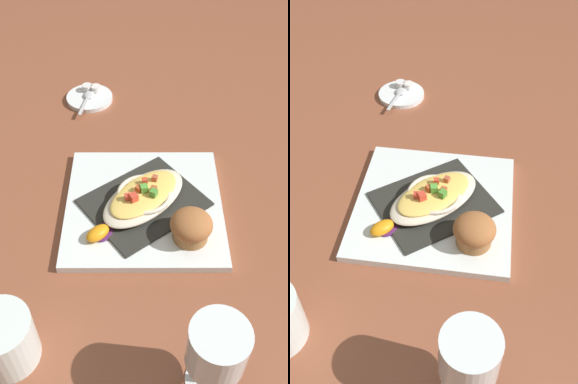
% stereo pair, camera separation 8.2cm
% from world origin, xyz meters
% --- Properties ---
extents(ground_plane, '(2.60, 2.60, 0.00)m').
position_xyz_m(ground_plane, '(0.00, 0.00, 0.00)').
color(ground_plane, brown).
extents(square_plate, '(0.31, 0.31, 0.01)m').
position_xyz_m(square_plate, '(0.00, 0.00, 0.01)').
color(square_plate, white).
rests_on(square_plate, ground_plane).
extents(folded_napkin, '(0.26, 0.26, 0.00)m').
position_xyz_m(folded_napkin, '(0.00, 0.00, 0.02)').
color(folded_napkin, '#292925').
rests_on(folded_napkin, square_plate).
extents(gratin_dish, '(0.19, 0.20, 0.04)m').
position_xyz_m(gratin_dish, '(-0.00, -0.00, 0.03)').
color(gratin_dish, beige).
rests_on(gratin_dish, folded_napkin).
extents(muffin, '(0.07, 0.07, 0.06)m').
position_xyz_m(muffin, '(0.09, -0.07, 0.04)').
color(muffin, '#A06839').
rests_on(muffin, square_plate).
extents(orange_garnish, '(0.06, 0.07, 0.02)m').
position_xyz_m(orange_garnish, '(-0.07, -0.08, 0.02)').
color(orange_garnish, '#4F1F5A').
rests_on(orange_garnish, square_plate).
extents(coffee_mug, '(0.10, 0.11, 0.09)m').
position_xyz_m(coffee_mug, '(-0.18, -0.30, 0.04)').
color(coffee_mug, white).
rests_on(coffee_mug, ground_plane).
extents(stemmed_glass, '(0.08, 0.08, 0.14)m').
position_xyz_m(stemmed_glass, '(0.11, -0.32, 0.09)').
color(stemmed_glass, white).
rests_on(stemmed_glass, ground_plane).
extents(creamer_saucer, '(0.11, 0.11, 0.01)m').
position_xyz_m(creamer_saucer, '(-0.16, 0.35, 0.01)').
color(creamer_saucer, white).
rests_on(creamer_saucer, ground_plane).
extents(spoon, '(0.03, 0.10, 0.01)m').
position_xyz_m(spoon, '(-0.16, 0.34, 0.02)').
color(spoon, silver).
rests_on(spoon, creamer_saucer).
extents(creamer_cup_0, '(0.02, 0.02, 0.02)m').
position_xyz_m(creamer_cup_0, '(-0.14, 0.37, 0.02)').
color(creamer_cup_0, white).
rests_on(creamer_cup_0, creamer_saucer).
extents(creamer_cup_1, '(0.02, 0.02, 0.02)m').
position_xyz_m(creamer_cup_1, '(-0.16, 0.37, 0.02)').
color(creamer_cup_1, white).
rests_on(creamer_cup_1, creamer_saucer).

